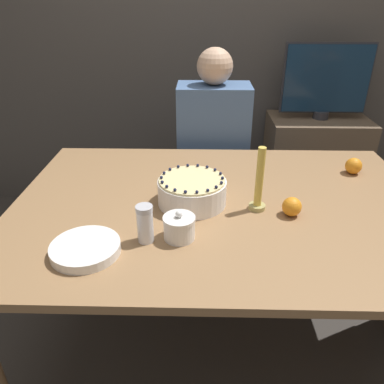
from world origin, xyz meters
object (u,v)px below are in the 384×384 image
(person_man_blue_shirt, at_px, (212,171))
(cake, at_px, (192,191))
(sugar_shaker, at_px, (145,224))
(candle, at_px, (259,185))
(tv_monitor, at_px, (326,80))
(sugar_bowl, at_px, (179,227))

(person_man_blue_shirt, bearing_deg, cake, 82.51)
(cake, distance_m, sugar_shaker, 0.29)
(candle, xyz_separation_m, tv_monitor, (0.57, 1.20, 0.14))
(sugar_shaker, xyz_separation_m, person_man_blue_shirt, (0.25, 1.02, -0.28))
(cake, bearing_deg, sugar_shaker, -119.51)
(candle, relative_size, person_man_blue_shirt, 0.20)
(cake, relative_size, tv_monitor, 0.48)
(sugar_shaker, relative_size, person_man_blue_shirt, 0.11)
(sugar_bowl, relative_size, person_man_blue_shirt, 0.09)
(cake, distance_m, person_man_blue_shirt, 0.82)
(person_man_blue_shirt, relative_size, tv_monitor, 2.23)
(cake, relative_size, sugar_shaker, 2.01)
(sugar_bowl, height_order, person_man_blue_shirt, person_man_blue_shirt)
(tv_monitor, bearing_deg, sugar_shaker, -124.19)
(sugar_shaker, relative_size, tv_monitor, 0.24)
(person_man_blue_shirt, bearing_deg, candle, 100.29)
(cake, height_order, tv_monitor, tv_monitor)
(candle, bearing_deg, cake, 170.83)
(sugar_bowl, relative_size, tv_monitor, 0.19)
(cake, bearing_deg, person_man_blue_shirt, 82.51)
(cake, distance_m, candle, 0.25)
(person_man_blue_shirt, height_order, tv_monitor, person_man_blue_shirt)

